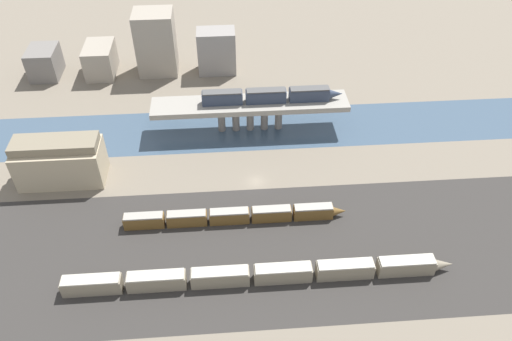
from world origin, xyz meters
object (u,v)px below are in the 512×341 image
train_yard_near (259,275)px  warehouse_building (60,161)px  train_on_bridge (271,96)px  train_yard_mid (234,216)px

train_yard_near → warehouse_building: (-50.11, 37.80, 4.17)m
train_on_bridge → warehouse_building: size_ratio=1.85×
train_on_bridge → train_yard_near: (-8.02, -56.95, -9.66)m
train_yard_mid → warehouse_building: warehouse_building is taller
train_on_bridge → warehouse_building: train_on_bridge is taller
train_on_bridge → train_yard_mid: (-12.72, -38.53, -9.87)m
train_yard_near → warehouse_building: 62.90m
train_yard_mid → warehouse_building: (-45.40, 19.37, 4.39)m
train_on_bridge → train_yard_near: 58.32m
train_yard_mid → train_yard_near: bearing=-75.7°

